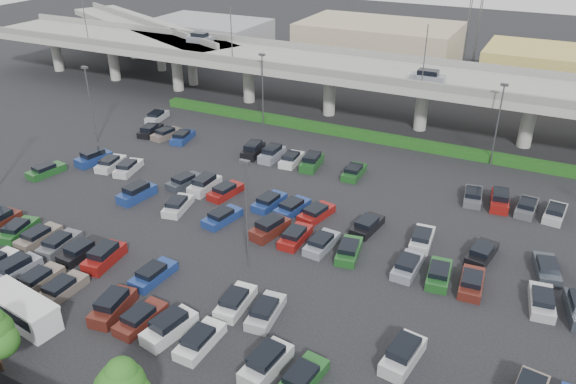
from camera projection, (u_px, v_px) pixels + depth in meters
The scene contains 9 objects.
ground at pixel (288, 224), 56.70m from camera, with size 280.00×280.00×0.00m, color black.
overpass at pixel (388, 77), 78.96m from camera, with size 150.00×13.00×15.80m.
on_ramp at pixel (146, 30), 108.31m from camera, with size 50.93×30.13×8.80m.
hedge at pixel (370, 136), 76.30m from camera, with size 66.00×1.60×1.10m, color #153E12.
tree_row at pixel (103, 378), 33.74m from camera, with size 65.07×3.66×5.94m.
shuttle_bus at pixel (21, 308), 43.11m from camera, with size 7.28×3.36×2.25m.
parked_cars at pixel (257, 238), 53.21m from camera, with size 63.17×41.64×1.67m.
light_poles at pixel (261, 153), 57.04m from camera, with size 66.90×48.38×10.30m.
distant_buildings at pixel (506, 62), 99.16m from camera, with size 138.00×24.00×9.00m.
Camera 1 is at (21.72, -43.69, 29.07)m, focal length 35.00 mm.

